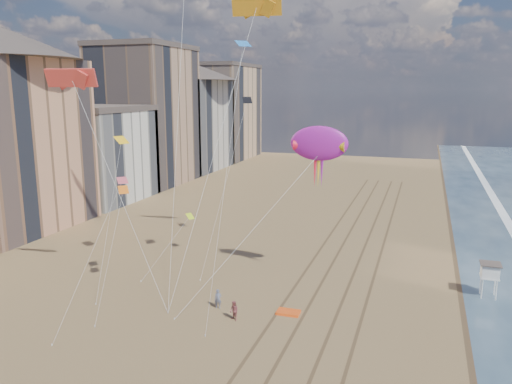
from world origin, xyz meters
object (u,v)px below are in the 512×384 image
(grounded_kite, at_px, (288,312))
(kite_flyer_a, at_px, (218,299))
(lifeguard_stand, at_px, (490,271))
(show_kite, at_px, (319,144))
(kite_flyer_b, at_px, (234,311))

(grounded_kite, distance_m, kite_flyer_a, 6.57)
(lifeguard_stand, xyz_separation_m, show_kite, (-16.46, -2.87, 12.02))
(show_kite, xyz_separation_m, kite_flyer_b, (-5.12, -9.82, -13.77))
(show_kite, bearing_deg, kite_flyer_b, -117.54)
(kite_flyer_a, bearing_deg, show_kite, 29.72)
(show_kite, distance_m, kite_flyer_a, 17.55)
(lifeguard_stand, relative_size, grounded_kite, 1.66)
(show_kite, bearing_deg, lifeguard_stand, 9.89)
(lifeguard_stand, height_order, kite_flyer_b, lifeguard_stand)
(lifeguard_stand, height_order, show_kite, show_kite)
(grounded_kite, xyz_separation_m, show_kite, (0.96, 7.01, 14.54))
(grounded_kite, relative_size, kite_flyer_b, 1.17)
(show_kite, xyz_separation_m, kite_flyer_a, (-7.41, -7.99, -13.75))
(lifeguard_stand, xyz_separation_m, kite_flyer_b, (-21.58, -12.69, -1.76))
(grounded_kite, bearing_deg, lifeguard_stand, 28.62)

